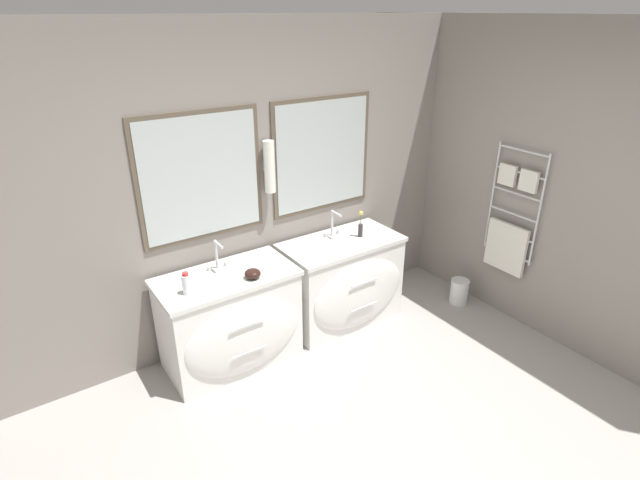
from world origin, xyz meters
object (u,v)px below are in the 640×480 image
Objects in this scene: amenity_bowl at (253,274)px; flower_vase at (361,227)px; vanity_left at (232,321)px; waste_bin at (459,291)px; vanity_right at (343,281)px; toiletry_bottle at (186,284)px.

amenity_bowl is 0.50× the size of flower_vase.
vanity_left is 0.47m from amenity_bowl.
waste_bin is (2.06, -0.30, -0.70)m from amenity_bowl.
waste_bin is at bearing -10.61° from vanity_left.
waste_bin is (1.11, -0.41, -0.27)m from vanity_right.
vanity_left is 1.00× the size of vanity_right.
amenity_bowl reaches higher than vanity_left.
vanity_left is 6.23× the size of toiletry_bottle.
toiletry_bottle is 0.69× the size of waste_bin.
waste_bin is (0.92, -0.43, -0.75)m from flower_vase.
waste_bin is at bearing -8.01° from toiletry_bottle.
vanity_right is at bearing 2.23° from toiletry_bottle.
vanity_left is 4.30× the size of waste_bin.
vanity_right is at bearing 0.00° from vanity_left.
toiletry_bottle reaches higher than amenity_bowl.
flower_vase reaches higher than amenity_bowl.
vanity_right is (1.10, 0.00, 0.00)m from vanity_left.
vanity_left is 2.27m from waste_bin.
toiletry_bottle is at bearing -177.40° from flower_vase.
flower_vase reaches higher than waste_bin.
toiletry_bottle is at bearing 172.99° from amenity_bowl.
vanity_right is 6.23× the size of toiletry_bottle.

